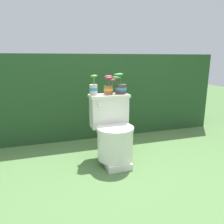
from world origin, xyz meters
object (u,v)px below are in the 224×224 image
potted_plant_midleft (109,87)px  potted_plant_middle (120,86)px  potted_plant_left (94,88)px  toilet (113,133)px

potted_plant_midleft → potted_plant_middle: (0.13, 0.00, 0.00)m
potted_plant_left → potted_plant_midleft: bearing=-1.6°
potted_plant_left → potted_plant_midleft: 0.16m
toilet → potted_plant_middle: (0.13, 0.16, 0.46)m
potted_plant_left → potted_plant_middle: bearing=-0.5°
toilet → potted_plant_left: bearing=134.5°
toilet → potted_plant_midleft: bearing=89.1°
potted_plant_midleft → toilet: bearing=-90.9°
potted_plant_midleft → potted_plant_left: bearing=178.4°
potted_plant_left → potted_plant_midleft: size_ratio=1.05×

